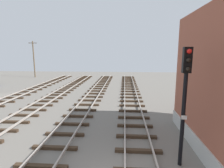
# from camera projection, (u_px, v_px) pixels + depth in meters

# --- Properties ---
(signal_mast) EXTENTS (0.36, 0.40, 5.46)m
(signal_mast) POSITION_uv_depth(u_px,v_px,m) (185.00, 94.00, 7.77)
(signal_mast) COLOR black
(signal_mast) RESTS_ON ground
(utility_pole_far) EXTENTS (1.80, 0.24, 7.63)m
(utility_pole_far) POSITION_uv_depth(u_px,v_px,m) (34.00, 59.00, 37.65)
(utility_pole_far) COLOR brown
(utility_pole_far) RESTS_ON ground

